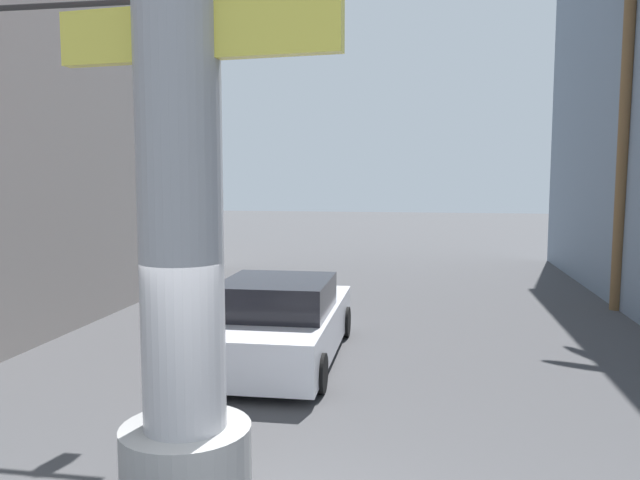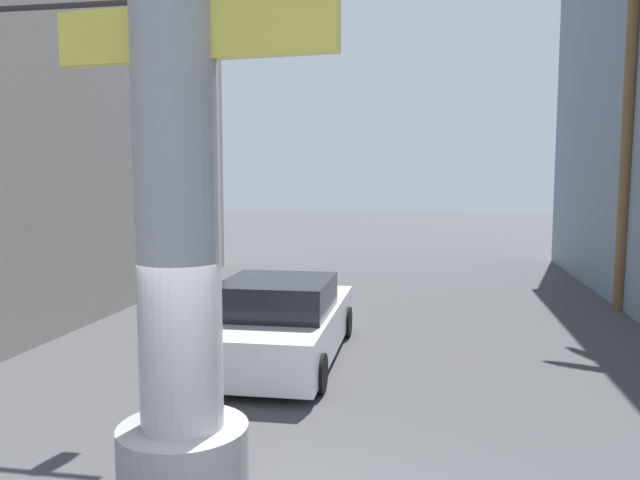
{
  "view_description": "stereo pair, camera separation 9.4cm",
  "coord_description": "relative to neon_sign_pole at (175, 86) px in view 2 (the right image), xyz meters",
  "views": [
    {
      "loc": [
        1.68,
        -4.86,
        3.4
      ],
      "look_at": [
        0.0,
        5.02,
        2.38
      ],
      "focal_mm": 35.0,
      "sensor_mm": 36.0,
      "label": 1
    },
    {
      "loc": [
        1.77,
        -4.85,
        3.4
      ],
      "look_at": [
        0.0,
        5.02,
        2.38
      ],
      "focal_mm": 35.0,
      "sensor_mm": 36.0,
      "label": 2
    }
  ],
  "objects": [
    {
      "name": "traffic_light_mast",
      "position": [
        -3.92,
        3.44,
        0.09
      ],
      "size": [
        5.41,
        0.32,
        6.28
      ],
      "color": "#333333",
      "rests_on": "ground"
    },
    {
      "name": "palm_tree_mid_right",
      "position": [
        7.38,
        10.39,
        2.04
      ],
      "size": [
        3.34,
        3.18,
        9.64
      ],
      "color": "brown",
      "rests_on": "ground"
    },
    {
      "name": "ground_plane",
      "position": [
        0.85,
        8.68,
        -4.33
      ],
      "size": [
        89.73,
        89.73,
        0.0
      ],
      "primitive_type": "plane",
      "color": "#424244"
    },
    {
      "name": "neon_sign_pole",
      "position": [
        0.0,
        0.0,
        0.0
      ],
      "size": [
        3.43,
        1.42,
        9.88
      ],
      "color": "#9E9EA3",
      "rests_on": "ground"
    },
    {
      "name": "car_lead",
      "position": [
        -0.09,
        4.87,
        -3.62
      ],
      "size": [
        2.23,
        5.06,
        1.56
      ],
      "color": "black",
      "rests_on": "ground"
    }
  ]
}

